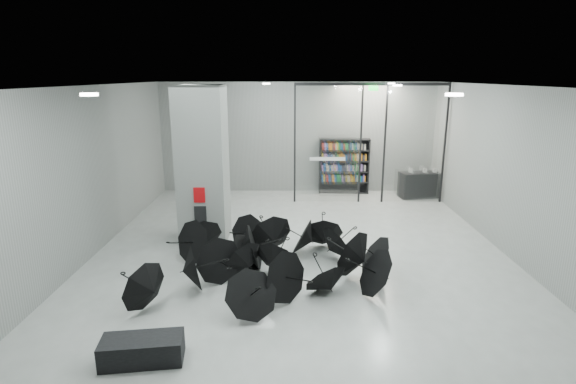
{
  "coord_description": "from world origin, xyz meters",
  "views": [
    {
      "loc": [
        -0.23,
        -9.19,
        4.23
      ],
      "look_at": [
        -0.3,
        1.5,
        1.4
      ],
      "focal_mm": 27.62,
      "sensor_mm": 36.0,
      "label": 1
    }
  ],
  "objects_px": {
    "umbrella_cluster": "(273,262)",
    "column": "(203,164)",
    "shop_counter": "(421,185)",
    "bookshelf": "(344,166)",
    "bench": "(142,350)"
  },
  "relations": [
    {
      "from": "umbrella_cluster",
      "to": "column",
      "type": "bearing_deg",
      "value": 129.43
    },
    {
      "from": "shop_counter",
      "to": "column",
      "type": "bearing_deg",
      "value": -159.53
    },
    {
      "from": "column",
      "to": "bookshelf",
      "type": "distance_m",
      "value": 6.43
    },
    {
      "from": "bookshelf",
      "to": "shop_counter",
      "type": "bearing_deg",
      "value": -9.83
    },
    {
      "from": "bench",
      "to": "shop_counter",
      "type": "distance_m",
      "value": 11.68
    },
    {
      "from": "bench",
      "to": "umbrella_cluster",
      "type": "height_order",
      "value": "umbrella_cluster"
    },
    {
      "from": "bookshelf",
      "to": "umbrella_cluster",
      "type": "distance_m",
      "value": 7.46
    },
    {
      "from": "column",
      "to": "shop_counter",
      "type": "xyz_separation_m",
      "value": [
        6.9,
        4.11,
        -1.55
      ]
    },
    {
      "from": "column",
      "to": "umbrella_cluster",
      "type": "distance_m",
      "value": 3.42
    },
    {
      "from": "bench",
      "to": "bookshelf",
      "type": "height_order",
      "value": "bookshelf"
    },
    {
      "from": "column",
      "to": "shop_counter",
      "type": "relative_size",
      "value": 2.65
    },
    {
      "from": "column",
      "to": "umbrella_cluster",
      "type": "height_order",
      "value": "column"
    },
    {
      "from": "bench",
      "to": "umbrella_cluster",
      "type": "distance_m",
      "value": 3.56
    },
    {
      "from": "bookshelf",
      "to": "shop_counter",
      "type": "relative_size",
      "value": 1.33
    },
    {
      "from": "bookshelf",
      "to": "bench",
      "type": "bearing_deg",
      "value": -109.03
    }
  ]
}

